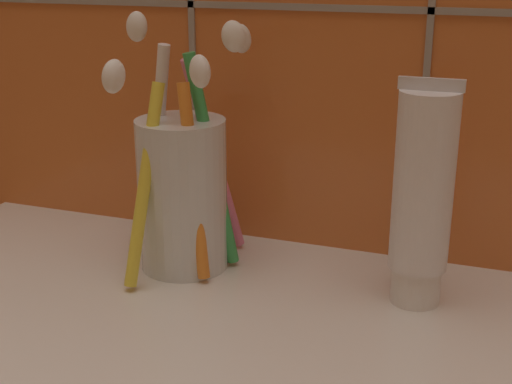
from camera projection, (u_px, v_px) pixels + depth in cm
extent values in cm
cube|color=silver|center=(351.00, 352.00, 44.62)|extent=(73.40, 28.01, 2.00)
cube|color=gray|center=(405.00, 10.00, 50.12)|extent=(83.40, 0.24, 0.50)
cylinder|color=silver|center=(183.00, 195.00, 52.76)|extent=(6.59, 6.59, 11.36)
cylinder|color=green|center=(212.00, 162.00, 51.69)|extent=(3.86, 2.30, 15.92)
ellipsoid|color=white|center=(234.00, 36.00, 48.87)|extent=(2.40, 1.99, 2.47)
cylinder|color=pink|center=(214.00, 158.00, 53.68)|extent=(3.55, 5.11, 15.49)
ellipsoid|color=white|center=(241.00, 38.00, 52.43)|extent=(2.27, 2.60, 2.59)
cylinder|color=white|center=(157.00, 152.00, 53.54)|extent=(3.40, 1.68, 16.27)
ellipsoid|color=white|center=(137.00, 27.00, 51.29)|extent=(2.25, 1.75, 2.42)
cylinder|color=yellow|center=(144.00, 185.00, 49.69)|extent=(1.93, 5.03, 14.07)
ellipsoid|color=white|center=(114.00, 76.00, 45.22)|extent=(1.75, 2.47, 2.59)
cylinder|color=orange|center=(194.00, 182.00, 50.22)|extent=(3.07, 2.59, 14.00)
ellipsoid|color=white|center=(200.00, 71.00, 46.59)|extent=(2.40, 2.25, 2.44)
cylinder|color=white|center=(416.00, 283.00, 48.62)|extent=(3.34, 3.34, 2.62)
cylinder|color=white|center=(424.00, 182.00, 46.26)|extent=(3.93, 3.93, 11.95)
cube|color=silver|center=(432.00, 84.00, 44.19)|extent=(4.13, 0.36, 0.80)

